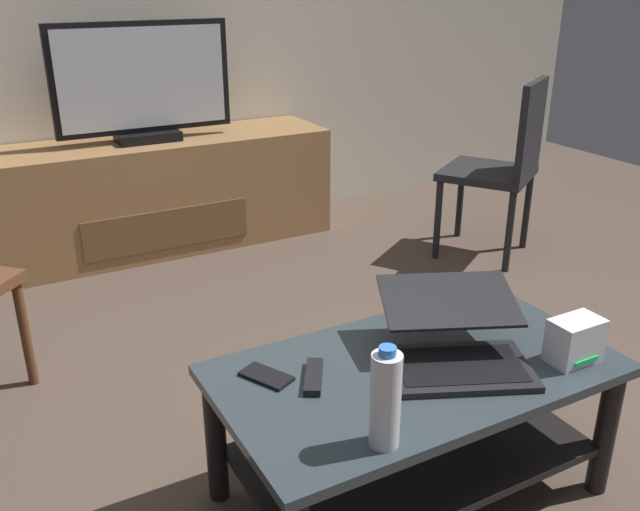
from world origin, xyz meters
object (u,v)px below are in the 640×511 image
dining_chair (505,161)px  laptop (455,340)px  coffee_table (414,407)px  television (143,85)px  router_box (575,340)px  water_bottle_near (385,399)px  cell_phone (266,376)px  tv_remote (314,377)px  media_cabinet (153,194)px

dining_chair → laptop: bearing=-136.5°
dining_chair → laptop: dining_chair is taller
coffee_table → dining_chair: size_ratio=1.16×
coffee_table → dining_chair: bearing=40.8°
television → router_box: television is taller
water_bottle_near → cell_phone: 0.41m
tv_remote → coffee_table: bearing=16.9°
laptop → water_bottle_near: bearing=-150.2°
coffee_table → laptop: 0.23m
media_cabinet → dining_chair: bearing=-32.8°
media_cabinet → water_bottle_near: size_ratio=7.78×
coffee_table → dining_chair: dining_chair is taller
dining_chair → television: bearing=147.7°
media_cabinet → cell_phone: 2.20m
router_box → dining_chair: bearing=53.3°
dining_chair → tv_remote: (-1.78, -1.22, -0.08)m
media_cabinet → tv_remote: media_cabinet is taller
dining_chair → media_cabinet: bearing=147.2°
coffee_table → router_box: router_box is taller
coffee_table → dining_chair: 1.99m
water_bottle_near → cell_phone: water_bottle_near is taller
television → dining_chair: bearing=-32.3°
laptop → tv_remote: laptop is taller
cell_phone → coffee_table: bearing=-46.8°
water_bottle_near → cell_phone: bearing=107.9°
laptop → cell_phone: size_ratio=3.68×
laptop → tv_remote: (-0.39, 0.09, -0.05)m
coffee_table → water_bottle_near: bearing=-138.1°
cell_phone → tv_remote: bearing=-60.0°
cell_phone → tv_remote: tv_remote is taller
television → dining_chair: television is taller
television → tv_remote: 2.27m
television → cell_phone: television is taller
media_cabinet → laptop: bearing=-85.1°
tv_remote → cell_phone: bearing=177.9°
television → water_bottle_near: size_ratio=3.65×
dining_chair → tv_remote: dining_chair is taller
router_box → tv_remote: bearing=159.3°
tv_remote → media_cabinet: bearing=116.4°
television → water_bottle_near: bearing=-94.0°
water_bottle_near → dining_chair: bearing=41.0°
dining_chair → cell_phone: size_ratio=6.74×
media_cabinet → cell_phone: media_cabinet is taller
media_cabinet → dining_chair: (1.58, -1.02, 0.22)m
water_bottle_near → tv_remote: size_ratio=1.57×
television → media_cabinet: bearing=90.0°
television → water_bottle_near: (-0.18, -2.53, -0.34)m
television → water_bottle_near: 2.56m
coffee_table → cell_phone: 0.43m
water_bottle_near → cell_phone: size_ratio=1.80×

